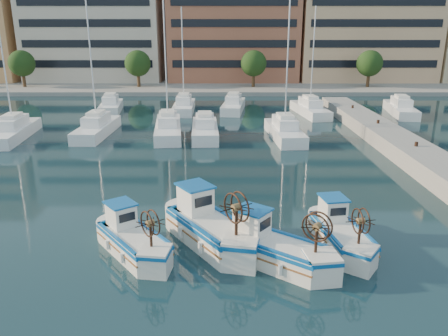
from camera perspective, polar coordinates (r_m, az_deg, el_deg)
ground at (r=18.23m, az=1.87°, el=-12.00°), size 300.00×300.00×0.00m
waterfront at (r=81.53m, az=7.32°, el=18.81°), size 180.00×40.00×25.60m
yacht_marina at (r=44.54m, az=-2.20°, el=6.52°), size 41.62×22.71×11.50m
fishing_boat_a at (r=18.88m, az=-11.92°, el=-8.93°), size 3.64×4.04×2.51m
fishing_boat_b at (r=19.27m, az=-2.01°, el=-7.51°), size 4.22×4.96×3.04m
fishing_boat_c at (r=17.81m, az=6.36°, el=-10.15°), size 4.33×3.87×2.68m
fishing_boat_d at (r=19.65m, az=14.91°, el=-8.10°), size 2.21×4.09×2.48m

